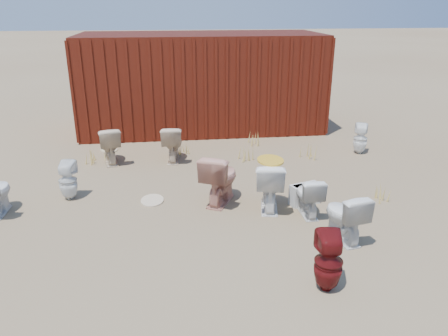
{
  "coord_description": "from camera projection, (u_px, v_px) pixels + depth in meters",
  "views": [
    {
      "loc": [
        -0.85,
        -6.09,
        3.11
      ],
      "look_at": [
        0.0,
        0.6,
        0.55
      ],
      "focal_mm": 35.0,
      "sensor_mm": 36.0,
      "label": 1
    }
  ],
  "objects": [
    {
      "name": "yellow_lid",
      "position": [
        270.0,
        160.0,
        6.77
      ],
      "size": [
        0.41,
        0.51,
        0.02
      ],
      "primitive_type": "ellipsoid",
      "color": "gold",
      "rests_on": "toilet_back_yellowlid"
    },
    {
      "name": "weed_clump_f",
      "position": [
        382.0,
        193.0,
        7.29
      ],
      "size": [
        0.28,
        0.28,
        0.27
      ],
      "primitive_type": "cone",
      "color": "tan",
      "rests_on": "ground"
    },
    {
      "name": "weed_clump_d",
      "position": [
        183.0,
        149.0,
        9.53
      ],
      "size": [
        0.3,
        0.3,
        0.22
      ],
      "primitive_type": "cone",
      "color": "tan",
      "rests_on": "ground"
    },
    {
      "name": "loose_lid_near",
      "position": [
        152.0,
        200.0,
        7.3
      ],
      "size": [
        0.4,
        0.51,
        0.02
      ],
      "primitive_type": "ellipsoid",
      "rotation": [
        0.0,
        0.0,
        -0.04
      ],
      "color": "beige",
      "rests_on": "ground"
    },
    {
      "name": "toilet_front_c",
      "position": [
        308.0,
        196.0,
        6.73
      ],
      "size": [
        0.37,
        0.63,
        0.64
      ],
      "primitive_type": "imported",
      "rotation": [
        0.0,
        0.0,
        3.16
      ],
      "color": "silver",
      "rests_on": "ground"
    },
    {
      "name": "shipping_container",
      "position": [
        202.0,
        82.0,
        11.25
      ],
      "size": [
        6.0,
        2.4,
        2.4
      ],
      "primitive_type": "cube",
      "color": "#4B120C",
      "rests_on": "ground"
    },
    {
      "name": "toilet_back_e",
      "position": [
        360.0,
        139.0,
        9.51
      ],
      "size": [
        0.39,
        0.4,
        0.66
      ],
      "primitive_type": "imported",
      "rotation": [
        0.0,
        0.0,
        2.74
      ],
      "color": "white",
      "rests_on": "ground"
    },
    {
      "name": "weed_clump_e",
      "position": [
        253.0,
        138.0,
        10.16
      ],
      "size": [
        0.34,
        0.34,
        0.32
      ],
      "primitive_type": "cone",
      "color": "tan",
      "rests_on": "ground"
    },
    {
      "name": "weed_clump_a",
      "position": [
        96.0,
        156.0,
        9.03
      ],
      "size": [
        0.36,
        0.36,
        0.29
      ],
      "primitive_type": "cone",
      "color": "tan",
      "rests_on": "ground"
    },
    {
      "name": "toilet_back_beige_right",
      "position": [
        172.0,
        143.0,
        9.06
      ],
      "size": [
        0.49,
        0.78,
        0.76
      ],
      "primitive_type": "imported",
      "rotation": [
        0.0,
        0.0,
        3.05
      ],
      "color": "beige",
      "rests_on": "ground"
    },
    {
      "name": "weed_clump_b",
      "position": [
        246.0,
        154.0,
        9.14
      ],
      "size": [
        0.32,
        0.32,
        0.3
      ],
      "primitive_type": "cone",
      "color": "tan",
      "rests_on": "ground"
    },
    {
      "name": "toilet_back_a",
      "position": [
        68.0,
        181.0,
        7.27
      ],
      "size": [
        0.34,
        0.34,
        0.66
      ],
      "primitive_type": "imported",
      "rotation": [
        0.0,
        0.0,
        3.0
      ],
      "color": "white",
      "rests_on": "ground"
    },
    {
      "name": "toilet_back_beige_left",
      "position": [
        109.0,
        145.0,
        8.93
      ],
      "size": [
        0.58,
        0.82,
        0.76
      ],
      "primitive_type": "imported",
      "rotation": [
        0.0,
        0.0,
        3.36
      ],
      "color": "beige",
      "rests_on": "ground"
    },
    {
      "name": "loose_lid_far",
      "position": [
        109.0,
        149.0,
        9.83
      ],
      "size": [
        0.52,
        0.58,
        0.02
      ],
      "primitive_type": "ellipsoid",
      "rotation": [
        0.0,
        0.0,
        0.44
      ],
      "color": "beige",
      "rests_on": "ground"
    },
    {
      "name": "ground",
      "position": [
        229.0,
        214.0,
        6.85
      ],
      "size": [
        100.0,
        100.0,
        0.0
      ],
      "primitive_type": "plane",
      "color": "brown",
      "rests_on": "ground"
    },
    {
      "name": "loose_tank",
      "position": [
        305.0,
        194.0,
        7.14
      ],
      "size": [
        0.54,
        0.34,
        0.35
      ],
      "primitive_type": "cube",
      "rotation": [
        0.0,
        0.0,
        0.31
      ],
      "color": "silver",
      "rests_on": "ground"
    },
    {
      "name": "toilet_front_maroon",
      "position": [
        328.0,
        262.0,
        4.94
      ],
      "size": [
        0.37,
        0.37,
        0.72
      ],
      "primitive_type": "imported",
      "rotation": [
        0.0,
        0.0,
        3.01
      ],
      "color": "#611011",
      "rests_on": "ground"
    },
    {
      "name": "toilet_back_yellowlid",
      "position": [
        269.0,
        185.0,
        6.92
      ],
      "size": [
        0.6,
        0.86,
        0.81
      ],
      "primitive_type": "imported",
      "rotation": [
        0.0,
        0.0,
        2.94
      ],
      "color": "white",
      "rests_on": "ground"
    },
    {
      "name": "toilet_front_e",
      "position": [
        344.0,
        216.0,
        6.0
      ],
      "size": [
        0.54,
        0.78,
        0.72
      ],
      "primitive_type": "imported",
      "rotation": [
        0.0,
        0.0,
        3.34
      ],
      "color": "silver",
      "rests_on": "ground"
    },
    {
      "name": "weed_clump_c",
      "position": [
        306.0,
        151.0,
        9.27
      ],
      "size": [
        0.36,
        0.36,
        0.33
      ],
      "primitive_type": "cone",
      "color": "tan",
      "rests_on": "ground"
    },
    {
      "name": "toilet_front_pink",
      "position": [
        220.0,
        178.0,
        7.13
      ],
      "size": [
        0.8,
        0.96,
        0.85
      ],
      "primitive_type": "imported",
      "rotation": [
        0.0,
        0.0,
        2.67
      ],
      "color": "tan",
      "rests_on": "ground"
    }
  ]
}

